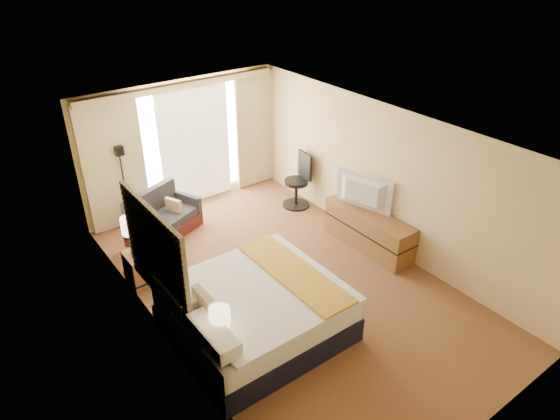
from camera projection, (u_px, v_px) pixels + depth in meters
floor at (287, 283)px, 8.17m from camera, size 4.20×7.00×0.02m
ceiling at (289, 133)px, 6.90m from camera, size 4.20×7.00×0.02m
wall_back at (182, 144)px, 9.99m from camera, size 4.20×0.02×2.60m
wall_front at (496, 352)px, 5.08m from camera, size 4.20×0.02×2.60m
wall_left at (159, 263)px, 6.45m from camera, size 0.02×7.00×2.60m
wall_right at (384, 178)px, 8.62m from camera, size 0.02×7.00×2.60m
headboard at (156, 256)px, 6.62m from camera, size 0.06×1.85×1.50m
nightstand_left at (220, 361)px, 6.33m from camera, size 0.45×0.52×0.55m
nightstand_right at (142, 268)px, 8.08m from camera, size 0.45×0.52×0.55m
media_dresser at (368, 230)px, 8.95m from camera, size 0.50×1.80×0.70m
window at (194, 141)px, 10.08m from camera, size 2.30×0.02×2.30m
curtains at (184, 141)px, 9.85m from camera, size 4.12×0.19×2.56m
bed at (255, 311)px, 6.97m from camera, size 2.24×2.05×1.09m
loveseat at (162, 221)px, 9.37m from camera, size 1.56×1.22×0.86m
floor_lamp at (122, 171)px, 9.21m from camera, size 0.21×0.21×1.66m
desk_chair at (299, 183)px, 10.26m from camera, size 0.56×0.56×1.15m
lamp_left at (220, 317)px, 6.02m from camera, size 0.26×0.26×0.55m
lamp_right at (131, 226)px, 7.71m from camera, size 0.31×0.31×0.65m
tissue_box at (231, 340)px, 6.20m from camera, size 0.15×0.15×0.10m
telephone at (137, 251)px, 7.95m from camera, size 0.23×0.20×0.08m
television at (361, 193)px, 8.75m from camera, size 0.43×1.11×0.64m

